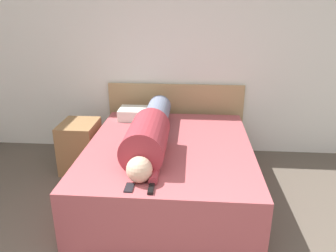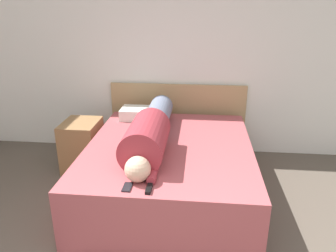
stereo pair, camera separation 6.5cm
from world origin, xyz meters
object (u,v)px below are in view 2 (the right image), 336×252
Objects in this scene: tv_remote at (149,188)px; cell_phone at (127,187)px; bed at (169,170)px; nightstand at (82,145)px; pillow_near_headboard at (141,113)px; person_lying at (150,131)px.

cell_phone is (-0.17, 0.01, -0.01)m from tv_remote.
bed is 3.34× the size of nightstand.
nightstand is 3.83× the size of tv_remote.
pillow_near_headboard is at bearing 96.22° from cell_phone.
tv_remote is (0.34, -1.57, -0.05)m from pillow_near_headboard.
tv_remote reaches higher than bed.
nightstand is 1.68m from tv_remote.
bed is 14.74× the size of cell_phone.
cell_phone is at bearing -106.06° from bed.
nightstand is at bearing -158.64° from pillow_near_headboard.
pillow_near_headboard reaches higher than tv_remote.
person_lying is 0.78m from cell_phone.
pillow_near_headboard is 1.61m from tv_remote.
pillow_near_headboard is at bearing 21.36° from nightstand.
person_lying is (-0.18, -0.06, 0.44)m from bed.
cell_phone is at bearing -83.78° from pillow_near_headboard.
bed is at bearing 85.14° from tv_remote.
tv_remote is at bearing -52.42° from nightstand.
nightstand is (-1.08, 0.47, 0.01)m from bed.
bed is 0.89m from tv_remote.
person_lying is at bearing 97.72° from tv_remote.
person_lying is at bearing -159.85° from bed.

